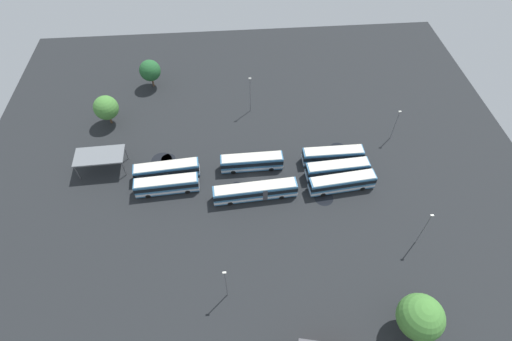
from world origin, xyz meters
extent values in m
plane|color=black|center=(0.00, 0.00, 0.00)|extent=(114.77, 114.77, 0.00)
cube|color=teal|center=(-16.65, -4.24, 1.80)|extent=(12.48, 2.63, 2.99)
cube|color=beige|center=(-16.65, -4.24, 3.36)|extent=(11.98, 2.42, 0.14)
cube|color=black|center=(-16.65, -4.24, 2.28)|extent=(12.54, 2.67, 0.96)
cube|color=silver|center=(-16.65, -4.24, 0.96)|extent=(12.54, 2.67, 0.60)
cube|color=black|center=(-10.40, -4.20, 2.38)|extent=(0.07, 2.11, 1.10)
cylinder|color=black|center=(-12.79, -3.04, 0.50)|extent=(1.00, 0.31, 1.00)
cylinder|color=black|center=(-12.78, -5.40, 0.50)|extent=(1.00, 0.31, 1.00)
cylinder|color=black|center=(-20.52, -3.07, 0.50)|extent=(1.00, 0.31, 1.00)
cylinder|color=black|center=(-20.51, -5.44, 0.50)|extent=(1.00, 0.31, 1.00)
cube|color=teal|center=(-16.80, -0.47, 1.80)|extent=(12.75, 3.35, 2.99)
cube|color=beige|center=(-16.80, -0.47, 3.36)|extent=(12.24, 3.12, 0.14)
cube|color=black|center=(-16.80, -0.47, 2.28)|extent=(12.82, 3.39, 0.96)
cube|color=silver|center=(-16.80, -0.47, 0.96)|extent=(12.82, 3.39, 0.60)
cube|color=black|center=(-10.49, -0.07, 2.38)|extent=(0.19, 2.10, 1.10)
cylinder|color=black|center=(-12.97, 0.96, 0.50)|extent=(1.02, 0.36, 1.00)
cylinder|color=black|center=(-12.82, -1.40, 0.50)|extent=(1.02, 0.36, 1.00)
cylinder|color=black|center=(-20.77, 0.47, 0.50)|extent=(1.02, 0.36, 1.00)
cylinder|color=black|center=(-20.63, -1.89, 0.50)|extent=(1.02, 0.36, 1.00)
cube|color=teal|center=(-16.98, 3.03, 1.80)|extent=(13.18, 3.85, 2.99)
cube|color=beige|center=(-16.98, 3.03, 3.36)|extent=(12.64, 3.59, 0.14)
cube|color=black|center=(-16.98, 3.03, 2.28)|extent=(13.25, 3.89, 0.96)
cube|color=silver|center=(-16.98, 3.03, 0.96)|extent=(13.25, 3.89, 0.60)
cube|color=black|center=(-10.50, 3.68, 2.38)|extent=(0.27, 2.10, 1.10)
cylinder|color=black|center=(-13.09, 4.60, 0.50)|extent=(1.02, 0.40, 1.00)
cylinder|color=black|center=(-12.85, 2.25, 0.50)|extent=(1.02, 0.40, 1.00)
cylinder|color=black|center=(-21.10, 3.80, 0.50)|extent=(1.02, 0.40, 1.00)
cylinder|color=black|center=(-20.87, 1.45, 0.50)|extent=(1.02, 0.40, 1.00)
cube|color=teal|center=(0.22, -3.74, 1.80)|extent=(12.66, 2.75, 2.99)
cube|color=beige|center=(0.22, -3.74, 3.36)|extent=(12.15, 2.54, 0.14)
cube|color=black|center=(0.22, -3.74, 2.28)|extent=(12.73, 2.79, 0.96)
cube|color=silver|center=(0.22, -3.74, 0.96)|extent=(12.73, 2.79, 0.60)
cube|color=black|center=(6.54, -3.65, 2.38)|extent=(0.09, 2.11, 1.10)
cylinder|color=black|center=(4.12, -2.50, 0.50)|extent=(1.00, 0.31, 1.00)
cylinder|color=black|center=(4.15, -4.86, 0.50)|extent=(1.00, 0.31, 1.00)
cylinder|color=black|center=(-3.71, -2.62, 0.50)|extent=(1.00, 0.31, 1.00)
cylinder|color=black|center=(-3.68, -4.98, 0.50)|extent=(1.00, 0.31, 1.00)
cube|color=teal|center=(0.12, 3.74, 1.80)|extent=(16.23, 3.60, 2.99)
cube|color=beige|center=(0.12, 3.74, 3.36)|extent=(15.57, 3.36, 0.14)
cube|color=black|center=(0.12, 3.74, 2.28)|extent=(16.31, 3.65, 0.96)
cube|color=silver|center=(0.12, 3.74, 0.96)|extent=(16.31, 3.65, 0.60)
cube|color=black|center=(8.17, 4.26, 2.38)|extent=(0.20, 2.10, 1.10)
cube|color=#47474C|center=(-1.65, 3.62, 1.80)|extent=(1.07, 2.67, 2.87)
cylinder|color=black|center=(5.02, 5.24, 0.50)|extent=(1.02, 0.36, 1.00)
cylinder|color=black|center=(5.18, 2.88, 0.50)|extent=(1.02, 0.36, 1.00)
cylinder|color=black|center=(-4.94, 4.59, 0.50)|extent=(1.02, 0.36, 1.00)
cylinder|color=black|center=(-4.78, 2.23, 0.50)|extent=(1.02, 0.36, 1.00)
cube|color=teal|center=(17.36, -2.98, 1.80)|extent=(13.04, 3.57, 2.99)
cube|color=beige|center=(17.36, -2.98, 3.36)|extent=(12.51, 3.32, 0.14)
cube|color=black|center=(17.36, -2.98, 2.28)|extent=(13.11, 3.61, 0.96)
cube|color=silver|center=(17.36, -2.98, 0.96)|extent=(13.11, 3.61, 0.60)
cube|color=black|center=(23.79, -2.48, 2.38)|extent=(0.22, 2.10, 1.10)
cylinder|color=black|center=(21.25, -1.49, 0.50)|extent=(1.02, 0.38, 1.00)
cylinder|color=black|center=(21.43, -3.85, 0.50)|extent=(1.02, 0.38, 1.00)
cylinder|color=black|center=(13.29, -2.12, 0.50)|extent=(1.02, 0.38, 1.00)
cylinder|color=black|center=(13.47, -4.47, 0.50)|extent=(1.02, 0.38, 1.00)
cube|color=teal|center=(17.13, 0.81, 1.80)|extent=(12.42, 3.29, 2.99)
cube|color=beige|center=(17.13, 0.81, 3.36)|extent=(11.91, 3.05, 0.14)
cube|color=black|center=(17.13, 0.81, 2.28)|extent=(12.48, 3.33, 0.96)
cube|color=silver|center=(17.13, 0.81, 0.96)|extent=(12.48, 3.33, 0.60)
cube|color=black|center=(23.28, 1.17, 2.38)|extent=(0.18, 2.10, 1.10)
cylinder|color=black|center=(20.87, 2.21, 0.50)|extent=(1.02, 0.36, 1.00)
cylinder|color=black|center=(21.01, -0.14, 0.50)|extent=(1.02, 0.36, 1.00)
cylinder|color=black|center=(13.26, 1.77, 0.50)|extent=(1.02, 0.36, 1.00)
cylinder|color=black|center=(13.40, -0.59, 0.50)|extent=(1.02, 0.36, 1.00)
cube|color=slate|center=(30.57, -5.97, 4.14)|extent=(9.89, 5.37, 0.20)
cylinder|color=#59595B|center=(35.04, -3.60, 2.02)|extent=(0.20, 0.20, 4.04)
cylinder|color=#59595B|center=(35.20, -8.00, 2.02)|extent=(0.20, 0.20, 4.04)
cylinder|color=#59595B|center=(25.93, -3.93, 2.02)|extent=(0.20, 0.20, 4.04)
cylinder|color=#59595B|center=(26.10, -8.34, 2.02)|extent=(0.20, 0.20, 4.04)
cylinder|color=slate|center=(-31.09, -9.95, 3.77)|extent=(0.16, 0.16, 7.53)
cube|color=silver|center=(-31.09, -9.95, 7.71)|extent=(0.56, 0.28, 0.20)
cylinder|color=slate|center=(6.19, 23.01, 4.02)|extent=(0.16, 0.16, 8.04)
cube|color=silver|center=(6.19, 23.01, 8.22)|extent=(0.56, 0.28, 0.20)
cylinder|color=slate|center=(-27.67, 16.05, 4.25)|extent=(0.16, 0.16, 8.50)
cube|color=silver|center=(-27.67, 16.05, 8.68)|extent=(0.56, 0.28, 0.20)
cylinder|color=slate|center=(-0.78, -21.49, 4.56)|extent=(0.16, 0.16, 9.11)
cube|color=silver|center=(-0.78, -21.49, 9.29)|extent=(0.56, 0.28, 0.20)
cylinder|color=brown|center=(-21.51, 30.80, 1.23)|extent=(0.44, 0.44, 2.47)
sphere|color=#478438|center=(-21.51, 30.80, 5.34)|extent=(6.76, 6.76, 6.76)
cylinder|color=brown|center=(22.86, -32.85, 1.22)|extent=(0.44, 0.44, 2.44)
sphere|color=#235B2D|center=(22.86, -32.85, 4.62)|extent=(5.12, 5.12, 5.12)
cylinder|color=brown|center=(31.34, -19.94, 1.11)|extent=(0.44, 0.44, 2.23)
sphere|color=#478438|center=(31.34, -19.94, 4.53)|extent=(5.43, 5.43, 5.43)
cylinder|color=black|center=(3.53, 0.75, 0.00)|extent=(2.17, 2.17, 0.01)
cylinder|color=black|center=(19.06, -7.40, 0.00)|extent=(4.38, 4.38, 0.01)
cylinder|color=black|center=(-13.21, 5.14, 0.00)|extent=(3.72, 3.72, 0.01)
cylinder|color=black|center=(17.69, -7.63, 0.00)|extent=(3.04, 3.04, 0.01)
cylinder|color=black|center=(-18.85, -7.66, 0.00)|extent=(3.60, 3.60, 0.01)
camera|label=1|loc=(3.61, 48.44, 61.74)|focal=27.35mm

